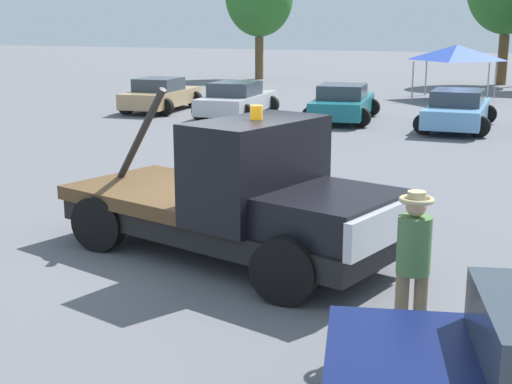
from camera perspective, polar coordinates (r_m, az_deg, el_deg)
ground_plane at (r=11.07m, az=-2.39°, el=-5.06°), size 160.00×160.00×0.00m
tow_truck at (r=10.60m, az=-1.06°, el=-0.67°), size 5.79×3.37×2.51m
person_near_truck at (r=8.02m, az=12.49°, el=-4.92°), size 0.39×0.39×1.74m
parked_car_tan at (r=29.34m, az=-7.62°, el=7.71°), size 2.65×4.55×1.34m
parked_car_silver at (r=27.16m, az=-1.56°, el=7.37°), size 2.64×4.65×1.34m
parked_car_teal at (r=26.26m, az=6.96°, el=7.07°), size 2.81×4.76×1.34m
parked_car_skyblue at (r=24.94m, az=15.81°, el=6.34°), size 2.49×4.91×1.34m
canopy_tent_blue at (r=34.51m, az=15.77°, el=10.69°), size 3.33×3.33×2.52m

